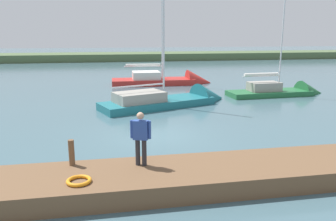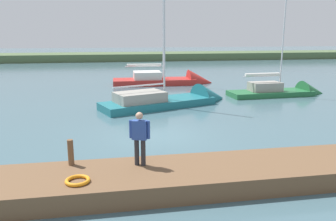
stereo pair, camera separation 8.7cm
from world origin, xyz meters
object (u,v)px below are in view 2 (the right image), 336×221
Objects in this scene: sailboat_far_right at (287,94)px; person_on_dock at (140,135)px; mooring_post_far at (71,152)px; life_ring_buoy at (78,181)px; sailboat_mid_channel at (179,102)px; sailboat_behind_pier at (172,82)px.

person_on_dock is at bearing -135.93° from sailboat_far_right.
mooring_post_far is 1.18× the size of life_ring_buoy.
mooring_post_far reaches higher than life_ring_buoy.
sailboat_mid_channel is (-5.57, -10.75, -0.79)m from mooring_post_far.
life_ring_buoy is (-0.28, 1.28, -0.34)m from mooring_post_far.
life_ring_buoy is 0.06× the size of sailboat_behind_pier.
sailboat_behind_pier is at bearing 133.25° from sailboat_far_right.
sailboat_mid_channel is at bearing -178.70° from person_on_dock.
sailboat_behind_pier is at bearing -174.45° from person_on_dock.
mooring_post_far is at bearing -77.52° from life_ring_buoy.
sailboat_behind_pier is at bearing 61.59° from sailboat_mid_channel.
mooring_post_far is 0.08× the size of sailboat_far_right.
person_on_dock reaches higher than mooring_post_far.
life_ring_buoy is 0.41× the size of person_on_dock.
life_ring_buoy is 19.61m from sailboat_far_right.
sailboat_behind_pier is 20.55m from person_on_dock.
mooring_post_far is 0.07× the size of sailboat_behind_pier.
sailboat_mid_channel is at bearing -113.71° from life_ring_buoy.
mooring_post_far is at bearing -137.91° from sailboat_mid_channel.
sailboat_mid_channel reaches higher than sailboat_far_right.
sailboat_mid_channel is at bearing -96.60° from sailboat_behind_pier.
sailboat_far_right is at bearing -134.68° from life_ring_buoy.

